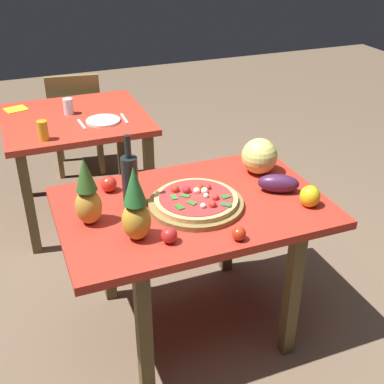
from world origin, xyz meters
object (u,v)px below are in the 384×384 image
Objects in this scene: pineapple_right at (87,195)px; fork_utensil at (82,124)px; dining_chair at (76,117)px; drinking_glass_juice at (43,131)px; pineapple_left at (136,207)px; drinking_glass_water at (68,106)px; napkin_folded at (16,109)px; wine_bottle at (130,180)px; bell_pepper at (310,196)px; dinner_plate at (103,121)px; tomato_by_bottle at (109,184)px; background_table at (76,131)px; eggplant at (278,183)px; tomato_beside_pepper at (239,234)px; knife_utensil at (124,119)px; display_table at (193,220)px; tomato_near_board at (169,235)px; melon at (259,156)px; pizza_board at (196,204)px; pizza at (196,199)px.

pineapple_right is 1.19m from fork_utensil.
drinking_glass_juice reaches higher than dining_chair.
drinking_glass_water is (-0.02, 1.59, -0.09)m from pineapple_left.
wine_bottle is at bearing -75.40° from napkin_folded.
bell_pepper is 1.54m from dinner_plate.
drinking_glass_water reaches higher than tomato_by_bottle.
background_table is 1.10× the size of dining_chair.
background_table is at bearing 118.06° from eggplant.
tomato_beside_pepper reaches higher than dinner_plate.
dinner_plate is 1.57× the size of napkin_folded.
knife_utensil is at bearing 111.63° from dining_chair.
display_table is 0.35m from tomato_near_board.
knife_utensil is at bearing -34.60° from napkin_folded.
melon reaches higher than dining_chair.
tomato_near_board is (0.11, -1.61, 0.14)m from background_table.
pizza_board reaches higher than fork_utensil.
wine_bottle reaches higher than bell_pepper.
fork_utensil is (-0.14, 0.00, -0.00)m from dinner_plate.
melon is 1.03× the size of fork_utensil.
melon is 0.64m from tomato_beside_pepper.
fork_utensil and knife_utensil have the same top height.
pizza_board is at bearing 24.84° from pineapple_left.
display_table is 1.20m from dinner_plate.
drinking_glass_water is (-0.84, 1.62, 0.01)m from bell_pepper.
drinking_glass_juice is at bearing 117.98° from pizza.
drinking_glass_juice is (-1.05, 1.23, 0.01)m from bell_pepper.
pineapple_left reaches higher than melon.
tomato_by_bottle reaches higher than pizza_board.
pizza_board is 7.31× the size of tomato_beside_pepper.
eggplant is at bearing -61.94° from background_table.
pineapple_left reaches higher than eggplant.
melon is 0.39m from bell_pepper.
tomato_near_board is at bearing -132.52° from pizza_board.
pineapple_left is at bearing -89.21° from drinking_glass_water.
pineapple_left is 3.16× the size of bell_pepper.
pineapple_right is at bearing -95.58° from drinking_glass_water.
background_table is 1.10m from tomato_by_bottle.
fork_utensil is at bearing 32.52° from drinking_glass_juice.
dinner_plate is at bearing 120.67° from melon.
bell_pepper is at bearing -12.94° from pineapple_right.
background_table is at bearing 117.45° from bell_pepper.
drinking_glass_water is at bearing 90.28° from tomato_by_bottle.
pizza is 2.09× the size of melon.
pineapple_right is (-0.16, 0.19, -0.01)m from pineapple_left.
pizza reaches higher than display_table.
bell_pepper is 1.49m from knife_utensil.
tomato_near_board is at bearing -75.86° from tomato_by_bottle.
pizza is (0.22, -2.04, 0.29)m from dining_chair.
drinking_glass_juice is at bearing -79.14° from napkin_folded.
pizza_board is 1.21m from knife_utensil.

